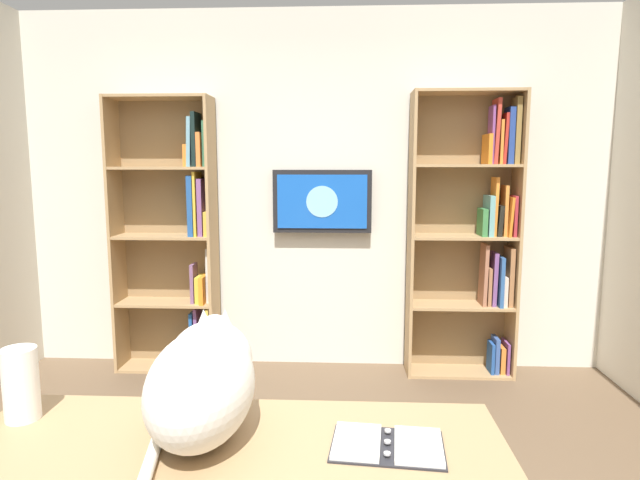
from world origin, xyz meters
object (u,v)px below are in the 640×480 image
(bookshelf_left, at_px, (475,233))
(cat, at_px, (204,379))
(wall_mounted_tv, at_px, (322,201))
(open_binder, at_px, (387,445))
(paper_towel_roll, at_px, (21,384))
(bookshelf_right, at_px, (177,239))

(bookshelf_left, height_order, cat, bookshelf_left)
(wall_mounted_tv, bearing_deg, open_binder, 96.88)
(bookshelf_left, distance_m, wall_mounted_tv, 1.15)
(wall_mounted_tv, xyz_separation_m, cat, (0.25, 2.48, -0.38))
(open_binder, distance_m, paper_towel_roll, 1.19)
(wall_mounted_tv, height_order, open_binder, wall_mounted_tv)
(bookshelf_left, height_order, paper_towel_roll, bookshelf_left)
(bookshelf_right, height_order, open_binder, bookshelf_right)
(wall_mounted_tv, bearing_deg, bookshelf_right, 4.22)
(open_binder, bearing_deg, cat, -5.48)
(bookshelf_left, distance_m, paper_towel_roll, 3.08)
(cat, bearing_deg, wall_mounted_tv, -95.75)
(cat, bearing_deg, bookshelf_left, -119.78)
(bookshelf_right, xyz_separation_m, open_binder, (-1.40, 2.45, -0.27))
(bookshelf_left, relative_size, open_binder, 5.95)
(bookshelf_right, distance_m, open_binder, 2.84)
(wall_mounted_tv, relative_size, paper_towel_roll, 3.09)
(wall_mounted_tv, relative_size, cat, 1.15)
(bookshelf_right, height_order, paper_towel_roll, bookshelf_right)
(wall_mounted_tv, height_order, cat, wall_mounted_tv)
(wall_mounted_tv, bearing_deg, paper_towel_roll, 70.11)
(bookshelf_right, bearing_deg, paper_towel_roll, 95.37)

